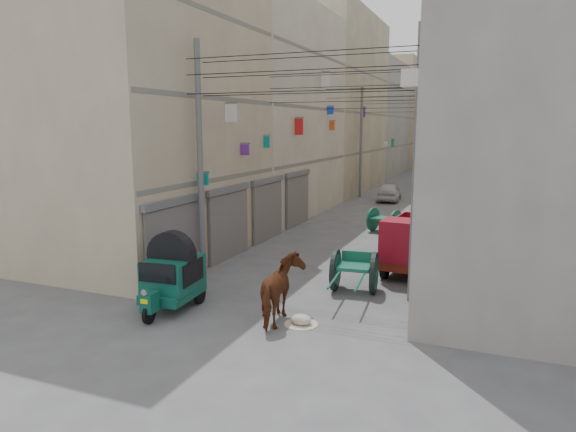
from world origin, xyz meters
The scene contains 18 objects.
ground centered at (0.00, 0.00, 0.00)m, with size 140.00×140.00×0.00m, color #4B4B4E.
building_row_left centered at (-8.00, 34.13, 6.46)m, with size 8.00×62.00×14.00m.
building_row_right centered at (8.00, 34.13, 6.46)m, with size 8.00×62.00×14.00m.
end_cap_building centered at (0.00, 66.00, 6.50)m, with size 22.00×10.00×13.00m, color #B1AA8B.
shutters_left centered at (-3.92, 10.38, 1.49)m, with size 0.18×14.40×2.88m.
signboards centered at (-0.01, 21.66, 3.43)m, with size 8.22×40.52×5.67m.
ac_units centered at (3.65, 7.67, 7.43)m, with size 0.70×6.55×3.35m.
utility_poles centered at (0.00, 17.00, 4.00)m, with size 7.40×22.20×8.00m.
overhead_cables centered at (0.00, 14.40, 6.77)m, with size 7.40×22.52×1.12m.
auto_rickshaw centered at (-2.62, 2.78, 1.02)m, with size 1.53×2.49×1.72m.
tonga_cart centered at (1.80, 6.22, 0.69)m, with size 1.49×3.02×1.32m.
mini_truck centered at (3.17, 8.80, 1.00)m, with size 1.90×3.82×2.09m.
second_cart centered at (0.76, 15.80, 0.63)m, with size 1.66×1.56×1.18m.
feed_sack centered at (1.23, 3.01, 0.14)m, with size 0.56×0.45×0.28m, color beige.
horse centered at (0.68, 3.00, 0.88)m, with size 0.95×2.07×1.75m, color maroon.
distant_car_white centered at (-1.22, 27.00, 0.64)m, with size 1.50×3.74×1.27m, color silver.
distant_car_grey centered at (1.45, 29.63, 0.56)m, with size 1.19×3.40×1.12m, color slate.
distant_car_green centered at (0.00, 36.91, 0.61)m, with size 1.71×4.21×1.22m, color #226456.
Camera 1 is at (5.77, -9.03, 5.14)m, focal length 32.00 mm.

